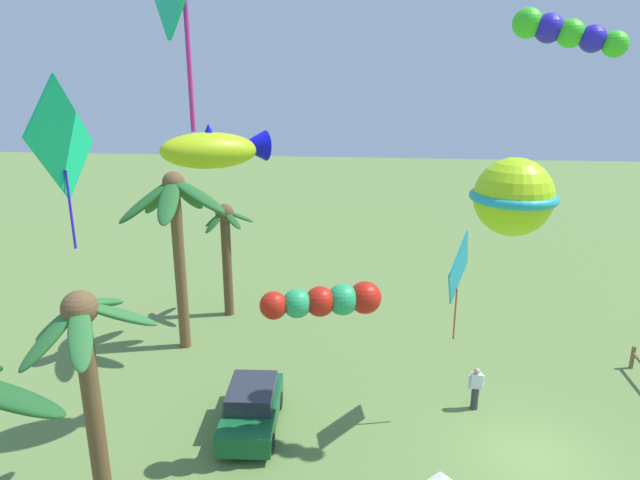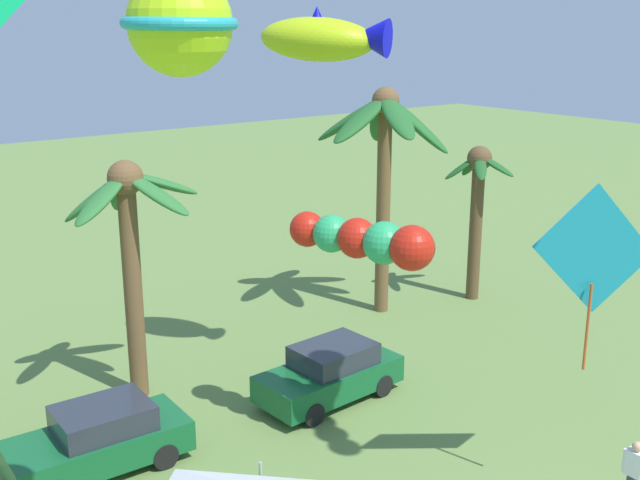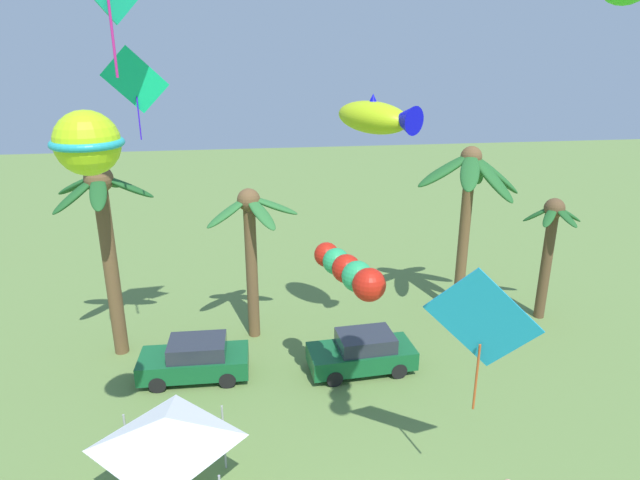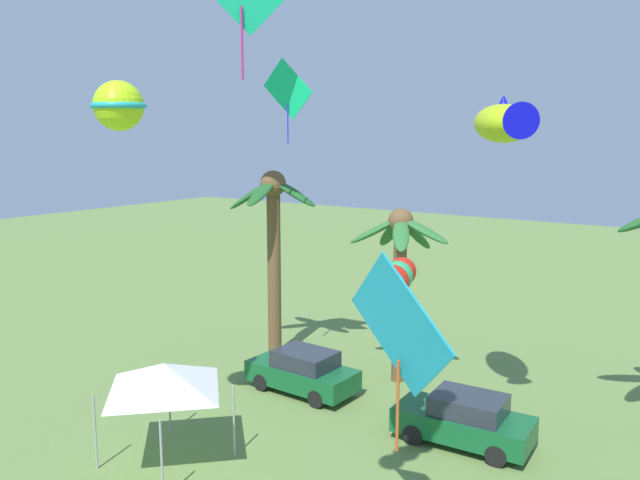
% 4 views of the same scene
% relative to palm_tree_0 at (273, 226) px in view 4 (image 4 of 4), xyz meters
% --- Properties ---
extents(palm_tree_0, '(3.74, 3.86, 7.54)m').
position_rel_palm_tree_0_xyz_m(palm_tree_0, '(0.00, 0.00, 0.00)').
color(palm_tree_0, brown).
rests_on(palm_tree_0, ground).
extents(palm_tree_1, '(3.73, 3.44, 6.34)m').
position_rel_palm_tree_0_xyz_m(palm_tree_1, '(5.31, 0.58, -0.75)').
color(palm_tree_1, brown).
rests_on(palm_tree_1, ground).
extents(parked_car_0, '(4.00, 1.94, 1.51)m').
position_rel_palm_tree_0_xyz_m(parked_car_0, '(9.20, -2.70, -4.60)').
color(parked_car_0, '#145B2D').
rests_on(parked_car_0, ground).
extents(parked_car_1, '(3.95, 1.84, 1.51)m').
position_rel_palm_tree_0_xyz_m(parked_car_1, '(3.09, -2.27, -4.60)').
color(parked_car_1, '#145B2D').
rests_on(parked_car_1, ground).
extents(festival_tent, '(2.86, 2.86, 2.85)m').
position_rel_palm_tree_0_xyz_m(festival_tent, '(2.93, -8.36, -2.88)').
color(festival_tent, '#9E9EA3').
rests_on(festival_tent, ground).
extents(kite_tube_0, '(1.67, 3.44, 0.96)m').
position_rel_palm_tree_0_xyz_m(kite_tube_0, '(8.11, -5.26, -0.20)').
color(kite_tube_0, red).
extents(kite_fish_1, '(2.88, 3.42, 1.38)m').
position_rel_palm_tree_0_xyz_m(kite_fish_1, '(9.68, -1.81, 3.88)').
color(kite_fish_1, '#B2D218').
extents(kite_diamond_3, '(2.09, 0.21, 2.91)m').
position_rel_palm_tree_0_xyz_m(kite_diamond_3, '(1.90, -1.47, 5.07)').
color(kite_diamond_3, '#10CE79').
extents(kite_diamond_5, '(2.62, 0.97, 3.82)m').
position_rel_palm_tree_0_xyz_m(kite_diamond_5, '(10.45, -9.28, 0.03)').
color(kite_diamond_5, '#1B99C1').
extents(kite_ball_6, '(1.81, 1.81, 1.26)m').
position_rel_palm_tree_0_xyz_m(kite_ball_6, '(2.17, -8.79, 4.26)').
color(kite_ball_6, '#B6E619').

